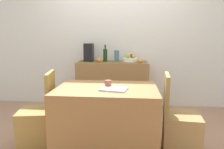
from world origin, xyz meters
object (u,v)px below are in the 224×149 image
sideboard_console (113,85)px  coffee_cup (108,84)px  dining_table (107,119)px  chair_near_window (38,124)px  ceramic_vase (117,56)px  wine_bottle (105,55)px  coffee_maker (89,53)px  fruit_bowl (130,60)px  open_book (114,89)px  chair_by_corner (180,130)px

sideboard_console → coffee_cup: size_ratio=15.84×
dining_table → chair_near_window: 0.84m
ceramic_vase → dining_table: (-0.01, -1.46, -0.59)m
wine_bottle → coffee_maker: size_ratio=0.93×
ceramic_vase → dining_table: size_ratio=0.18×
wine_bottle → dining_table: bearing=-82.3°
dining_table → coffee_maker: bearing=108.7°
ceramic_vase → fruit_bowl: bearing=0.0°
open_book → fruit_bowl: bearing=95.3°
ceramic_vase → coffee_maker: bearing=180.0°
coffee_maker → chair_by_corner: coffee_maker is taller
wine_bottle → coffee_cup: wine_bottle is taller
chair_near_window → coffee_cup: bearing=0.8°
wine_bottle → ceramic_vase: bearing=0.0°
ceramic_vase → coffee_cup: ceramic_vase is taller
sideboard_console → wine_bottle: wine_bottle is taller
sideboard_console → ceramic_vase: ceramic_vase is taller
coffee_maker → dining_table: size_ratio=0.29×
fruit_bowl → chair_by_corner: bearing=-68.0°
fruit_bowl → ceramic_vase: 0.24m
wine_bottle → coffee_cup: bearing=-81.6°
open_book → chair_near_window: chair_near_window is taller
coffee_cup → chair_by_corner: bearing=-0.9°
sideboard_console → open_book: (0.15, -1.56, 0.32)m
fruit_bowl → coffee_maker: 0.74m
ceramic_vase → dining_table: bearing=-90.3°
dining_table → open_book: bearing=-47.7°
fruit_bowl → open_book: (-0.15, -1.56, -0.15)m
dining_table → chair_by_corner: (0.83, 0.00, -0.10)m
wine_bottle → open_book: (0.29, -1.56, -0.23)m
dining_table → fruit_bowl: bearing=80.8°
open_book → wine_bottle: bearing=111.2°
chair_by_corner → sideboard_console: bearing=121.5°
wine_bottle → chair_by_corner: (1.03, -1.46, -0.71)m
coffee_maker → sideboard_console: bearing=0.0°
coffee_cup → wine_bottle: bearing=98.4°
chair_by_corner → wine_bottle: bearing=125.2°
ceramic_vase → open_book: bearing=-87.0°
coffee_maker → chair_by_corner: (1.32, -1.46, -0.75)m
dining_table → chair_by_corner: bearing=0.1°
fruit_bowl → chair_by_corner: fruit_bowl is taller
coffee_maker → chair_by_corner: size_ratio=0.36×
coffee_maker → open_book: size_ratio=1.16×
ceramic_vase → coffee_cup: (0.01, -1.45, -0.18)m
sideboard_console → dining_table: 1.47m
fruit_bowl → open_book: bearing=-95.5°
sideboard_console → chair_by_corner: (0.90, -1.46, -0.16)m
sideboard_console → chair_by_corner: size_ratio=1.42×
sideboard_console → open_book: 1.60m
fruit_bowl → chair_near_window: size_ratio=0.28×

